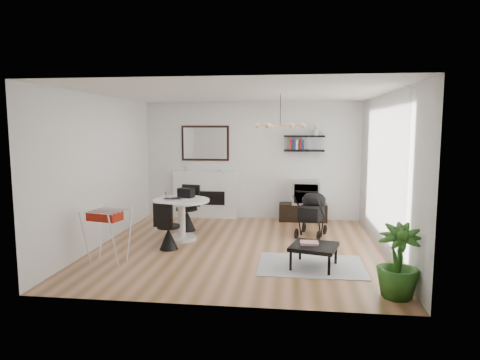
# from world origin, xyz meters

# --- Properties ---
(floor) EXTENTS (5.00, 5.00, 0.00)m
(floor) POSITION_xyz_m (0.00, 0.00, 0.00)
(floor) COLOR brown
(floor) RESTS_ON ground
(ceiling) EXTENTS (5.00, 5.00, 0.00)m
(ceiling) POSITION_xyz_m (0.00, 0.00, 2.70)
(ceiling) COLOR white
(ceiling) RESTS_ON wall_back
(wall_back) EXTENTS (5.00, 0.00, 5.00)m
(wall_back) POSITION_xyz_m (0.00, 2.50, 1.35)
(wall_back) COLOR white
(wall_back) RESTS_ON floor
(wall_left) EXTENTS (0.00, 5.00, 5.00)m
(wall_left) POSITION_xyz_m (-2.50, 0.00, 1.35)
(wall_left) COLOR white
(wall_left) RESTS_ON floor
(wall_right) EXTENTS (0.00, 5.00, 5.00)m
(wall_right) POSITION_xyz_m (2.50, 0.00, 1.35)
(wall_right) COLOR white
(wall_right) RESTS_ON floor
(sheer_curtain) EXTENTS (0.04, 3.60, 2.60)m
(sheer_curtain) POSITION_xyz_m (2.40, 0.20, 1.35)
(sheer_curtain) COLOR white
(sheer_curtain) RESTS_ON wall_right
(fireplace) EXTENTS (1.50, 0.17, 2.16)m
(fireplace) POSITION_xyz_m (-1.10, 2.42, 0.69)
(fireplace) COLOR white
(fireplace) RESTS_ON floor
(shelf_lower) EXTENTS (0.90, 0.25, 0.04)m
(shelf_lower) POSITION_xyz_m (1.18, 2.37, 1.60)
(shelf_lower) COLOR black
(shelf_lower) RESTS_ON wall_back
(shelf_upper) EXTENTS (0.90, 0.25, 0.04)m
(shelf_upper) POSITION_xyz_m (1.18, 2.37, 1.92)
(shelf_upper) COLOR black
(shelf_upper) RESTS_ON wall_back
(pendant_lamp) EXTENTS (0.90, 0.90, 0.10)m
(pendant_lamp) POSITION_xyz_m (0.70, 0.30, 2.15)
(pendant_lamp) COLOR tan
(pendant_lamp) RESTS_ON ceiling
(tv_console) EXTENTS (1.07, 0.38, 0.40)m
(tv_console) POSITION_xyz_m (1.18, 2.30, 0.20)
(tv_console) COLOR black
(tv_console) RESTS_ON floor
(crt_tv) EXTENTS (0.61, 0.53, 0.53)m
(crt_tv) POSITION_xyz_m (1.23, 2.30, 0.67)
(crt_tv) COLOR #B0B0B2
(crt_tv) RESTS_ON tv_console
(dining_table) EXTENTS (1.06, 1.06, 0.77)m
(dining_table) POSITION_xyz_m (-1.14, 0.40, 0.51)
(dining_table) COLOR white
(dining_table) RESTS_ON floor
(laptop) EXTENTS (0.43, 0.39, 0.03)m
(laptop) POSITION_xyz_m (-1.27, 0.34, 0.79)
(laptop) COLOR black
(laptop) RESTS_ON dining_table
(black_bag) EXTENTS (0.34, 0.27, 0.18)m
(black_bag) POSITION_xyz_m (-1.11, 0.64, 0.86)
(black_bag) COLOR black
(black_bag) RESTS_ON dining_table
(newspaper) EXTENTS (0.44, 0.40, 0.01)m
(newspaper) POSITION_xyz_m (-0.93, 0.32, 0.78)
(newspaper) COLOR silver
(newspaper) RESTS_ON dining_table
(drinking_glass) EXTENTS (0.06, 0.06, 0.10)m
(drinking_glass) POSITION_xyz_m (-1.48, 0.57, 0.82)
(drinking_glass) COLOR white
(drinking_glass) RESTS_ON dining_table
(chair_far) EXTENTS (0.47, 0.49, 0.93)m
(chair_far) POSITION_xyz_m (-1.21, 1.13, 0.29)
(chair_far) COLOR black
(chair_far) RESTS_ON floor
(chair_near) EXTENTS (0.42, 0.43, 0.84)m
(chair_near) POSITION_xyz_m (-1.21, -0.27, 0.26)
(chair_near) COLOR black
(chair_near) RESTS_ON floor
(drying_rack) EXTENTS (0.67, 0.65, 0.85)m
(drying_rack) POSITION_xyz_m (-1.94, -1.09, 0.45)
(drying_rack) COLOR white
(drying_rack) RESTS_ON floor
(stroller) EXTENTS (0.67, 0.86, 0.96)m
(stroller) POSITION_xyz_m (1.32, 1.02, 0.41)
(stroller) COLOR black
(stroller) RESTS_ON floor
(rug) EXTENTS (1.61, 1.16, 0.01)m
(rug) POSITION_xyz_m (1.23, -0.86, 0.01)
(rug) COLOR #ADADAD
(rug) RESTS_ON floor
(coffee_table) EXTENTS (0.81, 0.81, 0.34)m
(coffee_table) POSITION_xyz_m (1.27, -0.93, 0.31)
(coffee_table) COLOR black
(coffee_table) RESTS_ON rug
(magazines) EXTENTS (0.28, 0.22, 0.04)m
(magazines) POSITION_xyz_m (1.20, -0.90, 0.37)
(magazines) COLOR red
(magazines) RESTS_ON coffee_table
(potted_plant) EXTENTS (0.62, 0.62, 0.93)m
(potted_plant) POSITION_xyz_m (2.25, -1.97, 0.47)
(potted_plant) COLOR #285C1A
(potted_plant) RESTS_ON floor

